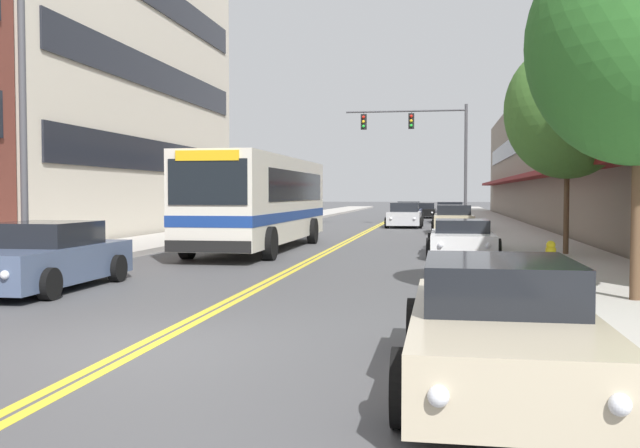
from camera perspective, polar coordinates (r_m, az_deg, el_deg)
The scene contains 19 objects.
ground_plane at distance 45.75m, azimuth 4.91°, elevation -0.01°, with size 240.00×240.00×0.00m, color #4C4C4F.
sidewalk_left at distance 46.89m, azimuth -3.85°, elevation 0.16°, with size 3.34×106.00×0.18m.
sidewalk_right at distance 45.72m, azimuth 13.90°, elevation 0.04°, with size 3.34×106.00×0.18m.
centre_line at distance 45.75m, azimuth 4.91°, elevation -0.01°, with size 0.34×106.00×0.01m.
storefront_row_right at distance 46.56m, azimuth 21.25°, elevation 5.36°, with size 9.10×68.00×8.92m.
city_bus at distance 25.13m, azimuth -4.69°, elevation 2.08°, with size 2.84×11.63×3.19m.
car_slate_blue_parked_left_mid at distance 15.75m, azimuth -21.33°, elevation -2.56°, with size 2.20×4.63×1.38m.
car_champagne_parked_right_foreground at distance 7.58m, azimuth 14.19°, elevation -7.99°, with size 2.01×4.74×1.29m.
car_dark_grey_parked_right_mid at distance 49.01m, azimuth 10.34°, elevation 0.87°, with size 2.19×4.30×1.39m.
car_beige_parked_right_far at distance 35.91m, azimuth 10.65°, elevation 0.32°, with size 2.16×4.38×1.39m.
car_white_parked_right_end at distance 22.94m, azimuth 11.29°, elevation -1.14°, with size 2.18×4.47×1.14m.
car_silver_moving_lead at distance 41.67m, azimuth 6.78°, elevation 0.64°, with size 2.10×4.29×1.43m.
car_navy_moving_second at distance 49.97m, azimuth 7.12°, elevation 0.93°, with size 1.98×4.78×1.40m.
car_black_moving_third at distance 58.05m, azimuth 8.36°, elevation 1.05°, with size 2.08×4.64×1.20m.
traffic_signal_mast at distance 43.18m, azimuth 8.44°, elevation 6.70°, with size 7.23×0.38×7.24m.
street_lamp_left_near at distance 17.05m, azimuth -21.70°, elevation 11.41°, with size 2.50×0.28×7.80m.
street_tree_right_near at distance 13.30m, azimuth 24.23°, elevation 13.09°, with size 3.73×3.73×6.35m.
street_tree_right_mid at distance 22.43m, azimuth 19.21°, elevation 8.59°, with size 3.68×3.68×6.27m.
fire_hydrant at distance 15.04m, azimuth 17.96°, elevation -2.88°, with size 0.28×0.20×0.85m.
Camera 1 is at (3.77, -8.56, 1.97)m, focal length 40.00 mm.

